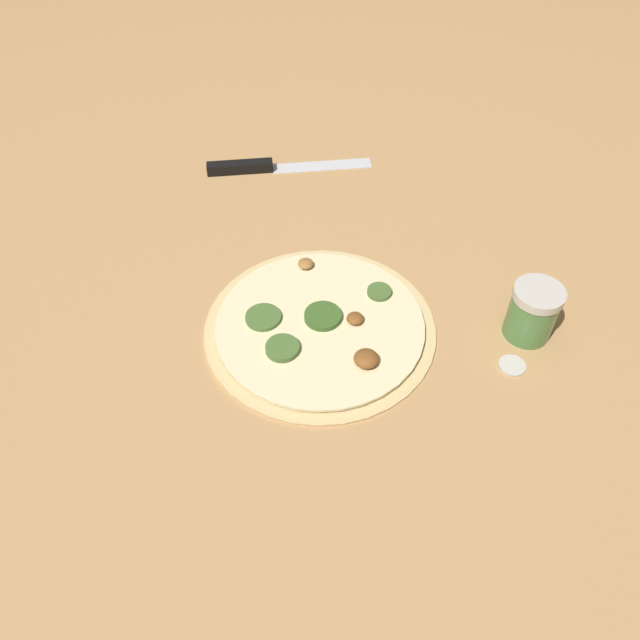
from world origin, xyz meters
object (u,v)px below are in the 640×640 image
at_px(spice_jar, 532,312).
at_px(loose_cap, 512,365).
at_px(pizza, 320,326).
at_px(knife, 259,167).

distance_m(spice_jar, loose_cap, 0.07).
distance_m(pizza, spice_jar, 0.27).
bearing_deg(pizza, spice_jar, -157.78).
relative_size(pizza, loose_cap, 9.01).
relative_size(pizza, spice_jar, 3.94).
bearing_deg(knife, loose_cap, -57.73).
relative_size(knife, spice_jar, 3.30).
relative_size(pizza, knife, 1.19).
relative_size(spice_jar, loose_cap, 2.29).
xyz_separation_m(knife, loose_cap, (-0.48, 0.25, -0.00)).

